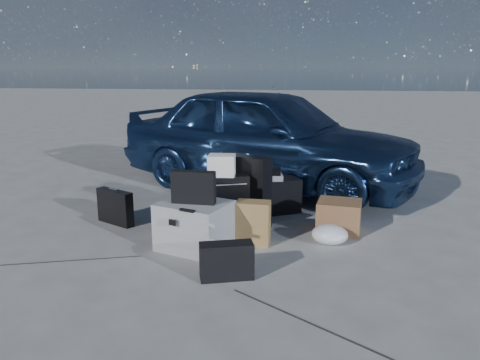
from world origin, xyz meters
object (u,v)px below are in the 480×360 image
car (267,137)px  pelican_case (195,226)px  suitcase_left (243,191)px  duffel_bag (264,196)px  briefcase (115,207)px  cardboard_box (339,216)px  suitcase_right (224,205)px

car → pelican_case: 2.43m
suitcase_left → duffel_bag: (0.18, 0.45, -0.17)m
briefcase → suitcase_left: suitcase_left is taller
car → cardboard_box: car is taller
cardboard_box → pelican_case: bearing=-154.0°
duffel_bag → cardboard_box: bearing=-60.0°
cardboard_box → car: bearing=117.3°
briefcase → pelican_case: bearing=-0.9°
pelican_case → briefcase: (-0.99, 0.55, -0.04)m
briefcase → suitcase_right: (1.18, -0.12, 0.11)m
briefcase → suitcase_right: 1.19m
suitcase_left → suitcase_right: 0.32m
briefcase → duffel_bag: size_ratio=0.60×
pelican_case → suitcase_right: size_ratio=1.02×
suitcase_right → duffel_bag: suitcase_right is taller
pelican_case → car: bearing=98.9°
suitcase_right → pelican_case: bearing=-132.6°
car → duffel_bag: size_ratio=5.20×
suitcase_left → cardboard_box: (0.97, -0.06, -0.21)m
car → briefcase: 2.34m
duffel_bag → cardboard_box: 0.94m
car → suitcase_left: 1.67m
briefcase → suitcase_left: bearing=34.8°
briefcase → suitcase_right: bearing=22.7°
car → duffel_bag: 1.29m
pelican_case → suitcase_left: size_ratio=0.81×
duffel_bag → pelican_case: bearing=-141.7°
car → cardboard_box: size_ratio=9.65×
pelican_case → duffel_bag: pelican_case is taller
suitcase_right → duffel_bag: bearing=45.4°
car → suitcase_right: 1.96m
cardboard_box → suitcase_left: bearing=176.4°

